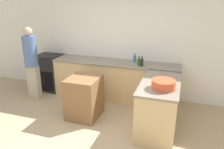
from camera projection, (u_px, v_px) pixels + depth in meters
ground_plane at (79, 147)px, 3.66m from camera, size 14.00×14.00×0.00m
wall_back at (120, 42)px, 5.32m from camera, size 8.00×0.06×2.70m
counter_back at (115, 80)px, 5.30m from camera, size 3.03×0.67×0.93m
counter_peninsula at (159, 106)px, 4.06m from camera, size 0.69×1.40×0.93m
range_oven at (50, 72)px, 5.86m from camera, size 0.67×0.61×0.94m
island_table at (84, 97)px, 4.48m from camera, size 0.62×0.68×0.86m
mixing_bowl at (163, 84)px, 3.61m from camera, size 0.39×0.39×0.15m
olive_oil_bottle at (139, 62)px, 4.86m from camera, size 0.07×0.07×0.21m
wine_bottle_dark at (142, 62)px, 4.80m from camera, size 0.07×0.07×0.22m
water_bottle_blue at (135, 59)px, 5.13m from camera, size 0.07×0.07×0.20m
person_by_range at (31, 61)px, 5.11m from camera, size 0.31×0.31×1.75m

